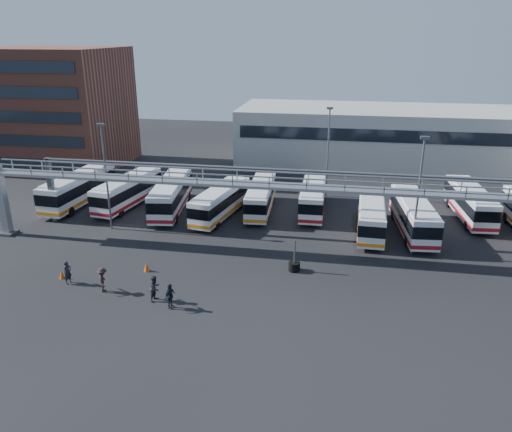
% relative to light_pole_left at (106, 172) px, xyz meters
% --- Properties ---
extents(ground, '(140.00, 140.00, 0.00)m').
position_rel_light_pole_left_xyz_m(ground, '(16.00, -8.00, -5.73)').
color(ground, black).
rests_on(ground, ground).
extents(gantry, '(51.40, 5.15, 7.10)m').
position_rel_light_pole_left_xyz_m(gantry, '(16.00, -2.13, -0.22)').
color(gantry, '#92949A').
rests_on(gantry, ground).
extents(apartment_building, '(18.00, 15.00, 16.00)m').
position_rel_light_pole_left_xyz_m(apartment_building, '(-18.00, 22.00, 2.27)').
color(apartment_building, brown).
rests_on(apartment_building, ground).
extents(warehouse, '(42.00, 14.00, 8.00)m').
position_rel_light_pole_left_xyz_m(warehouse, '(28.00, 30.00, -1.73)').
color(warehouse, '#9E9E99').
rests_on(warehouse, ground).
extents(light_pole_left, '(0.70, 0.35, 10.21)m').
position_rel_light_pole_left_xyz_m(light_pole_left, '(0.00, 0.00, 0.00)').
color(light_pole_left, '#4C4F54').
rests_on(light_pole_left, ground).
extents(light_pole_mid, '(0.70, 0.35, 10.21)m').
position_rel_light_pole_left_xyz_m(light_pole_mid, '(28.00, -1.00, 0.00)').
color(light_pole_mid, '#4C4F54').
rests_on(light_pole_mid, ground).
extents(light_pole_back, '(0.70, 0.35, 10.21)m').
position_rel_light_pole_left_xyz_m(light_pole_back, '(20.00, 14.00, 0.00)').
color(light_pole_back, '#4C4F54').
rests_on(light_pole_back, ground).
extents(bus_0, '(3.44, 11.60, 3.48)m').
position_rel_light_pole_left_xyz_m(bus_0, '(-6.56, 6.14, -3.80)').
color(bus_0, silver).
rests_on(bus_0, ground).
extents(bus_1, '(4.00, 10.89, 3.23)m').
position_rel_light_pole_left_xyz_m(bus_1, '(-1.06, 6.62, -3.94)').
color(bus_1, silver).
rests_on(bus_1, ground).
extents(bus_2, '(3.99, 11.40, 3.39)m').
position_rel_light_pole_left_xyz_m(bus_2, '(4.09, 5.90, -3.85)').
color(bus_2, silver).
rests_on(bus_2, ground).
extents(bus_3, '(4.20, 10.52, 3.12)m').
position_rel_light_pole_left_xyz_m(bus_3, '(9.66, 5.03, -4.00)').
color(bus_3, silver).
rests_on(bus_3, ground).
extents(bus_4, '(2.83, 10.08, 3.03)m').
position_rel_light_pole_left_xyz_m(bus_4, '(13.43, 7.38, -4.05)').
color(bus_4, silver).
rests_on(bus_4, ground).
extents(bus_5, '(2.52, 10.36, 3.14)m').
position_rel_light_pole_left_xyz_m(bus_5, '(18.90, 8.31, -3.99)').
color(bus_5, silver).
rests_on(bus_5, ground).
extents(bus_6, '(2.69, 10.35, 3.12)m').
position_rel_light_pole_left_xyz_m(bus_6, '(24.67, 3.50, -4.00)').
color(bus_6, silver).
rests_on(bus_6, ground).
extents(bus_7, '(3.56, 11.17, 3.33)m').
position_rel_light_pole_left_xyz_m(bus_7, '(28.56, 4.02, -3.88)').
color(bus_7, silver).
rests_on(bus_7, ground).
extents(bus_8, '(3.28, 10.87, 3.25)m').
position_rel_light_pole_left_xyz_m(bus_8, '(34.68, 9.09, -3.93)').
color(bus_8, silver).
rests_on(bus_8, ground).
extents(pedestrian_a, '(0.62, 0.77, 1.84)m').
position_rel_light_pole_left_xyz_m(pedestrian_a, '(1.75, -11.06, -4.81)').
color(pedestrian_a, black).
rests_on(pedestrian_a, ground).
extents(pedestrian_b, '(0.89, 1.05, 1.90)m').
position_rel_light_pole_left_xyz_m(pedestrian_b, '(9.17, -12.30, -4.78)').
color(pedestrian_b, '#26202C').
rests_on(pedestrian_b, ground).
extents(pedestrian_c, '(1.12, 1.40, 1.90)m').
position_rel_light_pole_left_xyz_m(pedestrian_c, '(4.96, -11.77, -4.78)').
color(pedestrian_c, black).
rests_on(pedestrian_c, ground).
extents(pedestrian_d, '(0.70, 1.16, 1.84)m').
position_rel_light_pole_left_xyz_m(pedestrian_d, '(10.58, -13.17, -4.81)').
color(pedestrian_d, black).
rests_on(pedestrian_d, ground).
extents(cone_left, '(0.55, 0.55, 0.66)m').
position_rel_light_pole_left_xyz_m(cone_left, '(0.81, -10.41, -5.40)').
color(cone_left, '#D54F0B').
rests_on(cone_left, ground).
extents(cone_right, '(0.53, 0.53, 0.76)m').
position_rel_light_pole_left_xyz_m(cone_right, '(6.81, -8.10, -5.35)').
color(cone_right, '#D54F0B').
rests_on(cone_right, ground).
extents(tire_stack, '(0.92, 0.92, 2.64)m').
position_rel_light_pole_left_xyz_m(tire_stack, '(18.40, -5.95, -5.28)').
color(tire_stack, black).
rests_on(tire_stack, ground).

